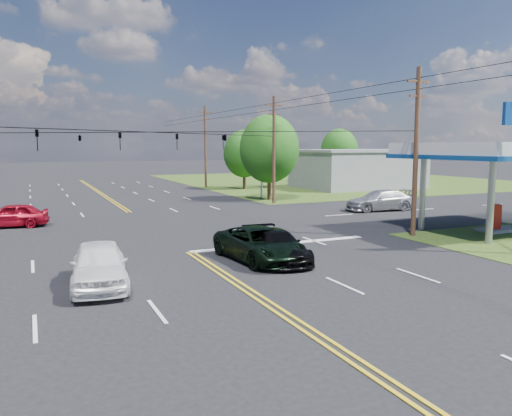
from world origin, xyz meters
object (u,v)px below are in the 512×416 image
pole_se (416,150)px  pickup_white (99,265)px  retail_ne (357,170)px  gas_canopy (512,153)px  pickup_dkgreen (260,244)px  pole_right_far (205,146)px  tree_right_a (269,149)px  pole_ne (274,149)px  tree_far_r (339,150)px  tree_right_b (244,154)px  suv_black (276,246)px

pole_se → pickup_white: (-17.76, -3.35, -4.08)m
retail_ne → pickup_white: retail_ne is taller
gas_canopy → pickup_white: 24.68m
retail_ne → pickup_dkgreen: (-27.62, -30.97, -1.45)m
pole_right_far → tree_right_a: 16.03m
pole_se → tree_right_a: pole_se is taller
pole_ne → tree_far_r: pole_ne is taller
gas_canopy → pickup_white: (-24.26, -2.35, -3.88)m
tree_right_a → tree_right_b: size_ratio=1.15×
pole_ne → suv_black: bearing=-116.1°
pole_right_far → retail_ne: bearing=-25.2°
retail_ne → tree_far_r: 11.02m
tree_right_a → pickup_dkgreen: 26.07m
pickup_white → pickup_dkgreen: bearing=17.5°
retail_ne → pickup_white: (-34.76, -32.35, -1.37)m
gas_canopy → pole_se: pole_se is taller
suv_black → pole_ne: bearing=67.7°
gas_canopy → pole_ne: 20.08m
retail_ne → gas_canopy: 31.88m
suv_black → gas_canopy: bearing=8.6°
tree_right_a → suv_black: size_ratio=1.70×
pickup_dkgreen → tree_right_a: bearing=58.4°
pole_se → pickup_dkgreen: 11.57m
pickup_dkgreen → pickup_white: size_ratio=1.11×
retail_ne → suv_black: bearing=-130.7°
pole_ne → pickup_dkgreen: (-10.62, -19.97, -4.16)m
tree_right_b → tree_far_r: size_ratio=0.93×
tree_right_a → pickup_white: tree_right_a is taller
tree_right_a → suv_black: 26.17m
retail_ne → pole_right_far: 19.02m
tree_far_r → pole_se: bearing=-118.3°
pole_ne → pole_right_far: size_ratio=0.95×
pole_se → pickup_dkgreen: size_ratio=1.76×
gas_canopy → tree_far_r: (14.50, 40.00, -0.17)m
gas_canopy → pickup_white: gas_canopy is taller
pickup_dkgreen → suv_black: pickup_dkgreen is taller
pole_se → suv_black: size_ratio=1.98×
tree_right_a → pickup_dkgreen: bearing=-116.8°
tree_right_a → tree_far_r: (20.00, 18.00, -0.33)m
gas_canopy → pole_right_far: bearing=99.7°
pole_ne → tree_right_a: bearing=71.6°
gas_canopy → pole_ne: size_ratio=1.28×
pole_se → pole_right_far: pole_right_far is taller
pickup_white → pole_right_far: bearing=72.8°
retail_ne → pole_se: 33.72m
retail_ne → tree_far_r: tree_far_r is taller
pickup_dkgreen → suv_black: size_ratio=1.12×
pole_ne → tree_right_b: bearing=76.9°
retail_ne → suv_black: 41.42m
tree_right_a → suv_black: (-11.00, -23.37, -4.17)m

